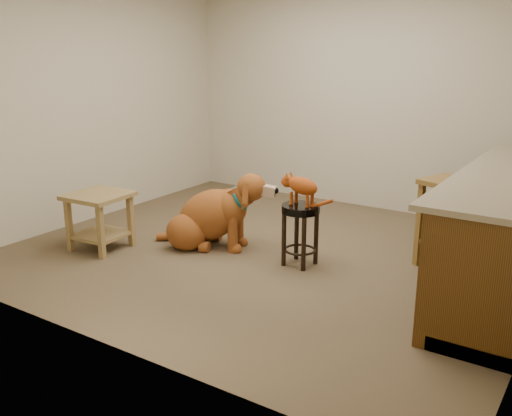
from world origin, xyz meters
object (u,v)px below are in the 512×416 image
Objects in this scene: padded_stool at (300,223)px; golden_retriever at (211,217)px; side_table at (100,212)px; tabby_kitten at (300,186)px; wood_stool at (448,222)px.

golden_retriever reaches higher than padded_stool.
tabby_kitten is at bearing 20.59° from side_table.
wood_stool reaches higher than golden_retriever.
wood_stool is at bearing 1.24° from golden_retriever.
side_table is at bearing -155.98° from tabby_kitten.
tabby_kitten is (1.76, 0.66, 0.35)m from side_table.
wood_stool is 1.40× the size of side_table.
side_table is at bearing -159.58° from padded_stool.
padded_stool is at bearing -15.44° from golden_retriever.
golden_retriever is at bearing -160.85° from wood_stool.
tabby_kitten reaches higher than side_table.
wood_stool is at bearing 34.64° from tabby_kitten.
golden_retriever is (-2.01, -0.70, -0.11)m from wood_stool.
padded_stool is 0.94m from golden_retriever.
padded_stool is 0.99× the size of side_table.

